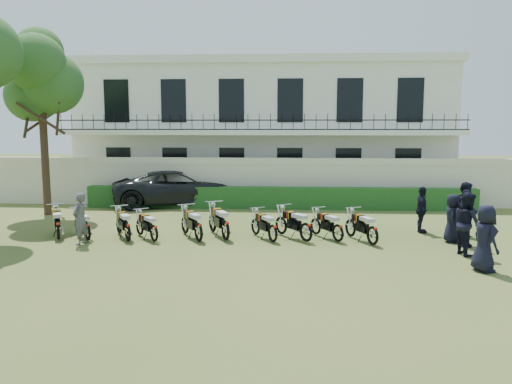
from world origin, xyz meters
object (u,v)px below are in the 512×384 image
at_px(motorcycle_8, 338,229).
at_px(motorcycle_3, 154,229).
at_px(officer_1, 467,224).
at_px(inspector, 80,219).
at_px(officer_0, 485,238).
at_px(officer_2, 465,218).
at_px(motorcycle_0, 58,226).
at_px(motorcycle_5, 226,226).
at_px(motorcycle_9, 373,231).
at_px(officer_5, 422,210).
at_px(motorcycle_2, 128,228).
at_px(motorcycle_7, 306,228).
at_px(officer_3, 452,218).
at_px(suv, 177,188).
at_px(officer_4, 465,209).
at_px(motorcycle_6, 273,229).
at_px(motorcycle_4, 199,227).
at_px(tree_west_near, 41,76).
at_px(motorcycle_1, 87,228).

bearing_deg(motorcycle_8, motorcycle_3, 151.43).
height_order(motorcycle_8, officer_1, officer_1).
distance_m(inspector, officer_0, 12.10).
height_order(officer_0, officer_2, officer_2).
relative_size(motorcycle_0, motorcycle_5, 0.91).
relative_size(motorcycle_0, motorcycle_8, 1.09).
relative_size(motorcycle_9, officer_5, 1.08).
relative_size(motorcycle_2, inspector, 1.01).
bearing_deg(motorcycle_7, inspector, 148.44).
bearing_deg(officer_5, motorcycle_3, 108.10).
distance_m(motorcycle_2, officer_3, 10.74).
bearing_deg(suv, motorcycle_9, -151.14).
bearing_deg(motorcycle_9, suv, 111.29).
distance_m(inspector, officer_3, 12.18).
bearing_deg(motorcycle_2, motorcycle_7, -27.95).
distance_m(motorcycle_2, motorcycle_7, 5.90).
xyz_separation_m(officer_2, officer_4, (0.57, 1.64, 0.03)).
xyz_separation_m(officer_0, officer_4, (1.01, 4.40, 0.06)).
bearing_deg(motorcycle_9, motorcycle_5, 151.22).
bearing_deg(motorcycle_5, motorcycle_6, -30.15).
relative_size(motorcycle_2, officer_0, 0.96).
relative_size(motorcycle_2, officer_4, 0.90).
distance_m(motorcycle_5, officer_3, 7.51).
distance_m(motorcycle_4, officer_3, 8.39).
relative_size(motorcycle_2, motorcycle_6, 1.05).
bearing_deg(motorcycle_6, motorcycle_5, 145.12).
height_order(tree_west_near, officer_2, tree_west_near).
xyz_separation_m(motorcycle_4, motorcycle_7, (3.54, 0.20, 0.00)).
height_order(motorcycle_1, motorcycle_4, motorcycle_4).
bearing_deg(motorcycle_3, motorcycle_0, 139.71).
xyz_separation_m(motorcycle_0, officer_1, (13.04, -1.05, 0.45)).
bearing_deg(motorcycle_4, motorcycle_6, -27.90).
bearing_deg(motorcycle_0, motorcycle_6, -26.34).
bearing_deg(officer_2, motorcycle_9, 98.29).
distance_m(motorcycle_3, motorcycle_7, 5.02).
height_order(motorcycle_8, motorcycle_9, motorcycle_9).
bearing_deg(motorcycle_2, officer_2, -30.48).
distance_m(tree_west_near, motorcycle_8, 13.94).
distance_m(motorcycle_9, inspector, 9.43).
distance_m(motorcycle_3, officer_5, 9.45).
xyz_separation_m(motorcycle_5, motorcycle_6, (1.58, -0.12, -0.07)).
bearing_deg(motorcycle_0, motorcycle_8, -25.51).
distance_m(tree_west_near, officer_2, 17.43).
bearing_deg(inspector, motorcycle_3, 111.61).
xyz_separation_m(officer_4, officer_5, (-1.40, 0.39, -0.11)).
bearing_deg(tree_west_near, officer_5, -10.35).
xyz_separation_m(motorcycle_0, motorcycle_7, (8.31, 0.19, 0.02)).
bearing_deg(motorcycle_3, motorcycle_6, -35.80).
distance_m(officer_1, officer_5, 3.09).
bearing_deg(motorcycle_3, inspector, 152.03).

